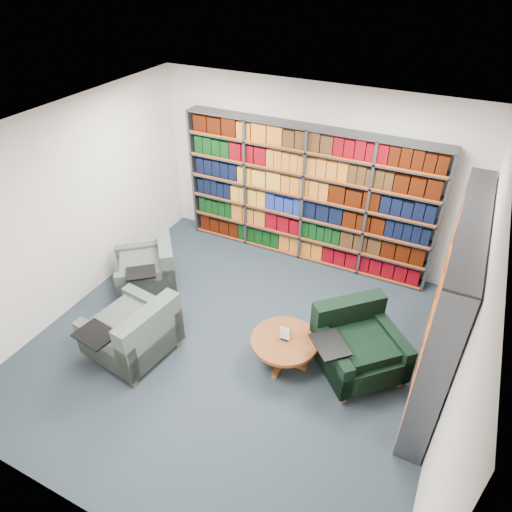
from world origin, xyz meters
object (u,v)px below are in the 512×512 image
at_px(chair_teal_front, 136,334).
at_px(chair_green_right, 355,345).
at_px(chair_teal_left, 151,269).
at_px(coffee_table, 284,344).

bearing_deg(chair_teal_front, chair_green_right, 22.56).
distance_m(chair_teal_left, coffee_table, 2.48).
relative_size(chair_teal_left, chair_green_right, 0.92).
height_order(chair_green_right, chair_teal_front, chair_teal_front).
bearing_deg(chair_green_right, chair_teal_left, 176.71).
xyz_separation_m(chair_teal_front, coffee_table, (1.72, 0.69, -0.03)).
bearing_deg(chair_teal_left, chair_green_right, -3.29).
distance_m(chair_teal_front, coffee_table, 1.86).
distance_m(chair_green_right, coffee_table, 0.87).
height_order(chair_teal_front, coffee_table, chair_teal_front).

